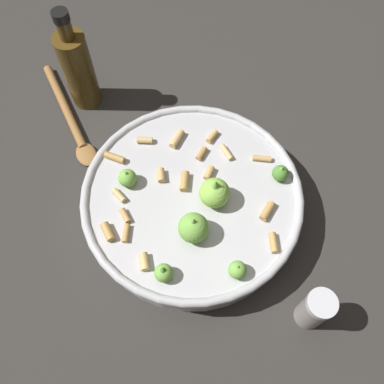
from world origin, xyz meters
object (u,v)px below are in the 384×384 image
Objects in this scene: olive_oil_bottle at (78,68)px; pepper_shaker at (315,310)px; cooking_pan at (192,202)px; wooden_spoon at (71,119)px.

pepper_shaker is at bearing 102.71° from olive_oil_bottle.
olive_oil_bottle is at bearing -77.29° from pepper_shaker.
olive_oil_bottle reaches higher than cooking_pan.
olive_oil_bottle is at bearing -79.48° from cooking_pan.
wooden_spoon is (0.17, -0.51, -0.04)m from pepper_shaker.
cooking_pan is 3.92× the size of pepper_shaker.
olive_oil_bottle is (0.06, -0.31, 0.05)m from cooking_pan.
pepper_shaker is at bearing 105.55° from cooking_pan.
wooden_spoon is at bearing -68.84° from cooking_pan.
olive_oil_bottle reaches higher than wooden_spoon.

